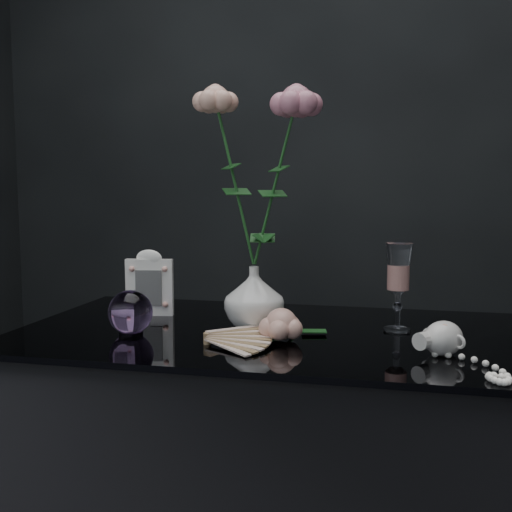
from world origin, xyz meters
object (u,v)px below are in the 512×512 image
(paperweight, at_px, (131,312))
(loose_rose, at_px, (281,324))
(pearl_jar, at_px, (443,337))
(vase, at_px, (254,298))
(wine_glass, at_px, (398,287))
(picture_frame, at_px, (149,283))

(paperweight, relative_size, loose_rose, 0.48)
(pearl_jar, bearing_deg, vase, -159.55)
(vase, xyz_separation_m, wine_glass, (0.29, 0.04, 0.03))
(vase, distance_m, paperweight, 0.25)
(loose_rose, bearing_deg, picture_frame, 172.30)
(wine_glass, distance_m, paperweight, 0.54)
(pearl_jar, bearing_deg, picture_frame, -158.58)
(vase, height_order, loose_rose, vase)
(picture_frame, xyz_separation_m, pearl_jar, (0.63, -0.20, -0.04))
(vase, relative_size, picture_frame, 0.86)
(picture_frame, relative_size, paperweight, 1.71)
(vase, relative_size, loose_rose, 0.70)
(wine_glass, xyz_separation_m, picture_frame, (-0.56, 0.03, -0.01))
(wine_glass, relative_size, picture_frame, 1.19)
(wine_glass, xyz_separation_m, pearl_jar, (0.08, -0.17, -0.06))
(vase, bearing_deg, loose_rose, -50.45)
(picture_frame, height_order, loose_rose, picture_frame)
(loose_rose, distance_m, pearl_jar, 0.30)
(vase, bearing_deg, paperweight, -155.75)
(paperweight, bearing_deg, pearl_jar, -1.89)
(picture_frame, distance_m, pearl_jar, 0.66)
(paperweight, relative_size, pearl_jar, 0.40)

